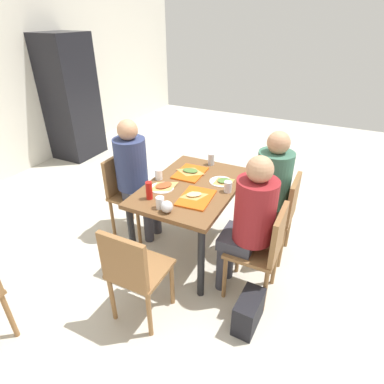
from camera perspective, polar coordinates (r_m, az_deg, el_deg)
ground_plane at (r=3.38m, az=0.00°, el=-10.10°), size 10.00×10.00×0.02m
main_table at (r=3.00m, az=0.00°, el=-0.41°), size 1.17×0.80×0.75m
chair_near_left at (r=2.64m, az=12.75°, el=-9.59°), size 0.40×0.40×0.87m
chair_near_right at (r=3.12m, az=15.53°, el=-3.30°), size 0.40×0.40×0.87m
chair_far_side at (r=3.44m, az=-11.80°, el=0.53°), size 0.40×0.40×0.87m
chair_left_end at (r=2.42m, az=-10.46°, el=-13.62°), size 0.40×0.40×0.87m
person_in_red at (r=2.52m, az=10.29°, el=-4.45°), size 0.32×0.42×1.28m
person_in_brown_jacket at (r=3.01m, az=13.57°, el=1.24°), size 0.32×0.42×1.28m
person_far_side at (r=3.25m, az=-10.26°, el=3.80°), size 0.32×0.42×1.28m
tray_red_near at (r=2.74m, az=0.75°, el=-1.05°), size 0.38×0.29×0.02m
tray_red_far at (r=3.16m, az=-0.32°, el=3.43°), size 0.37×0.27×0.02m
paper_plate_center at (r=2.91m, az=-5.43°, el=0.75°), size 0.22×0.22×0.01m
paper_plate_near_edge at (r=3.02m, az=5.24°, el=1.87°), size 0.22×0.22×0.01m
pizza_slice_a at (r=2.75m, az=0.37°, el=-0.51°), size 0.21×0.22×0.02m
pizza_slice_b at (r=3.17m, az=-0.30°, el=3.81°), size 0.17×0.23×0.02m
pizza_slice_c at (r=2.92m, az=-5.08°, el=1.13°), size 0.27×0.25×0.02m
pizza_slice_d at (r=3.01m, az=5.73°, el=1.99°), size 0.23×0.23×0.02m
plastic_cup_a at (r=3.06m, az=-6.00°, el=3.18°), size 0.07×0.07×0.10m
plastic_cup_b at (r=2.84m, az=6.45°, el=0.95°), size 0.07×0.07×0.10m
plastic_cup_c at (r=2.60m, az=-5.75°, el=-1.92°), size 0.07×0.07×0.10m
soda_can at (r=3.34m, az=3.47°, el=5.90°), size 0.07×0.07×0.12m
condiment_bottle at (r=2.73m, az=-7.71°, el=0.27°), size 0.06×0.06×0.16m
foil_bundle at (r=2.54m, az=-4.55°, el=-2.65°), size 0.10×0.10×0.10m
handbag at (r=2.65m, az=10.11°, el=-20.37°), size 0.33×0.18×0.28m
drink_fridge at (r=5.61m, az=-20.93°, el=15.45°), size 0.70×0.60×1.90m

